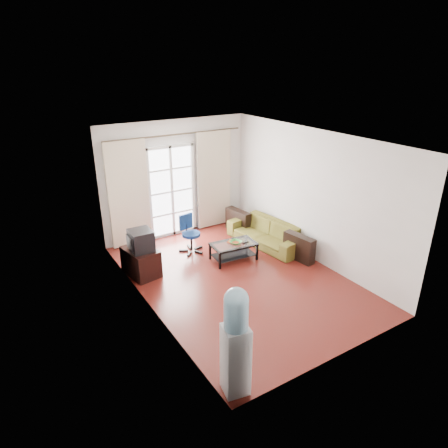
# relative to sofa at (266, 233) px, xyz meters

# --- Properties ---
(floor) EXTENTS (5.20, 5.20, 0.00)m
(floor) POSITION_rel_sofa_xyz_m (-1.39, -0.91, -0.28)
(floor) COLOR maroon
(floor) RESTS_ON ground
(ceiling) EXTENTS (5.20, 5.20, 0.00)m
(ceiling) POSITION_rel_sofa_xyz_m (-1.39, -0.91, 2.42)
(ceiling) COLOR white
(ceiling) RESTS_ON wall_back
(wall_back) EXTENTS (3.60, 0.02, 2.70)m
(wall_back) POSITION_rel_sofa_xyz_m (-1.39, 1.69, 1.07)
(wall_back) COLOR silver
(wall_back) RESTS_ON floor
(wall_front) EXTENTS (3.60, 0.02, 2.70)m
(wall_front) POSITION_rel_sofa_xyz_m (-1.39, -3.51, 1.07)
(wall_front) COLOR silver
(wall_front) RESTS_ON floor
(wall_left) EXTENTS (0.02, 5.20, 2.70)m
(wall_left) POSITION_rel_sofa_xyz_m (-3.19, -0.91, 1.07)
(wall_left) COLOR silver
(wall_left) RESTS_ON floor
(wall_right) EXTENTS (0.02, 5.20, 2.70)m
(wall_right) POSITION_rel_sofa_xyz_m (0.41, -0.91, 1.07)
(wall_right) COLOR silver
(wall_right) RESTS_ON floor
(french_door) EXTENTS (1.16, 0.06, 2.15)m
(french_door) POSITION_rel_sofa_xyz_m (-1.54, 1.64, 0.80)
(french_door) COLOR white
(french_door) RESTS_ON wall_back
(curtain_rod) EXTENTS (3.30, 0.04, 0.04)m
(curtain_rod) POSITION_rel_sofa_xyz_m (-1.39, 1.59, 2.10)
(curtain_rod) COLOR #4C3F2D
(curtain_rod) RESTS_ON wall_back
(curtain_left) EXTENTS (0.90, 0.07, 2.35)m
(curtain_left) POSITION_rel_sofa_xyz_m (-2.59, 1.57, 0.92)
(curtain_left) COLOR beige
(curtain_left) RESTS_ON curtain_rod
(curtain_right) EXTENTS (0.90, 0.07, 2.35)m
(curtain_right) POSITION_rel_sofa_xyz_m (-0.44, 1.57, 0.92)
(curtain_right) COLOR beige
(curtain_right) RESTS_ON curtain_rod
(radiator) EXTENTS (0.64, 0.12, 0.64)m
(radiator) POSITION_rel_sofa_xyz_m (-0.59, 1.59, 0.05)
(radiator) COLOR gray
(radiator) RESTS_ON floor
(sofa) EXTENTS (2.10, 1.26, 0.55)m
(sofa) POSITION_rel_sofa_xyz_m (0.00, 0.00, 0.00)
(sofa) COLOR olive
(sofa) RESTS_ON floor
(coffee_table) EXTENTS (0.97, 0.61, 0.38)m
(coffee_table) POSITION_rel_sofa_xyz_m (-1.04, -0.24, -0.03)
(coffee_table) COLOR silver
(coffee_table) RESTS_ON floor
(bowl) EXTENTS (0.34, 0.34, 0.06)m
(bowl) POSITION_rel_sofa_xyz_m (-1.01, -0.28, 0.13)
(bowl) COLOR #308441
(bowl) RESTS_ON coffee_table
(book) EXTENTS (0.40, 0.41, 0.02)m
(book) POSITION_rel_sofa_xyz_m (-1.09, -0.26, 0.11)
(book) COLOR #9E2A13
(book) RESTS_ON coffee_table
(remote) EXTENTS (0.15, 0.05, 0.02)m
(remote) POSITION_rel_sofa_xyz_m (-0.82, -0.36, 0.11)
(remote) COLOR black
(remote) RESTS_ON coffee_table
(tv_stand) EXTENTS (0.61, 0.82, 0.55)m
(tv_stand) POSITION_rel_sofa_xyz_m (-2.91, 0.19, -0.00)
(tv_stand) COLOR black
(tv_stand) RESTS_ON floor
(crt_tv) EXTENTS (0.46, 0.45, 0.41)m
(crt_tv) POSITION_rel_sofa_xyz_m (-2.91, 0.14, 0.47)
(crt_tv) COLOR black
(crt_tv) RESTS_ON tv_stand
(task_chair) EXTENTS (0.64, 0.64, 0.83)m
(task_chair) POSITION_rel_sofa_xyz_m (-1.62, 0.59, -0.03)
(task_chair) COLOR black
(task_chair) RESTS_ON floor
(water_cooler) EXTENTS (0.36, 0.36, 1.51)m
(water_cooler) POSITION_rel_sofa_xyz_m (-2.98, -3.26, 0.52)
(water_cooler) COLOR silver
(water_cooler) RESTS_ON floor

